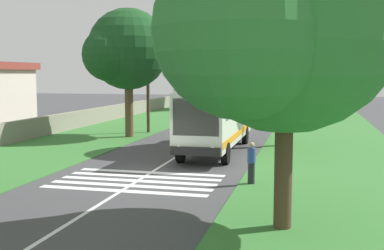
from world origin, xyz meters
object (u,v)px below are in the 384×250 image
(coach_bus, at_px, (218,114))
(roadside_tree_right_2, at_px, (278,22))
(trailing_car_2, at_px, (267,106))
(trailing_car_1, at_px, (258,110))
(roadside_tree_left_1, at_px, (126,51))
(pedestrian, at_px, (251,162))
(roadside_tree_right_1, at_px, (300,47))
(utility_pole, at_px, (148,80))
(trailing_car_0, at_px, (216,113))
(roadside_tree_right_0, at_px, (281,20))
(trailing_car_3, at_px, (268,102))
(roadside_tree_left_0, at_px, (206,46))

(coach_bus, relative_size, roadside_tree_right_2, 1.20)
(coach_bus, height_order, trailing_car_2, coach_bus)
(trailing_car_1, xyz_separation_m, roadside_tree_left_1, (-18.79, 7.26, 5.33))
(pedestrian, bearing_deg, roadside_tree_right_2, -166.63)
(roadside_tree_right_1, height_order, pedestrian, roadside_tree_right_1)
(trailing_car_1, bearing_deg, coach_bus, -179.83)
(utility_pole, bearing_deg, pedestrian, -148.23)
(trailing_car_0, bearing_deg, roadside_tree_right_0, -155.80)
(trailing_car_1, relative_size, trailing_car_3, 1.00)
(coach_bus, distance_m, roadside_tree_right_1, 44.91)
(trailing_car_3, height_order, pedestrian, pedestrian)
(trailing_car_2, relative_size, roadside_tree_right_0, 0.41)
(roadside_tree_left_1, height_order, roadside_tree_right_1, roadside_tree_right_1)
(roadside_tree_left_1, bearing_deg, roadside_tree_right_1, -15.28)
(roadside_tree_right_1, bearing_deg, roadside_tree_left_0, 135.32)
(coach_bus, bearing_deg, roadside_tree_right_1, -4.52)
(coach_bus, bearing_deg, trailing_car_0, 10.98)
(trailing_car_1, height_order, roadside_tree_left_0, roadside_tree_left_0)
(roadside_tree_left_1, height_order, pedestrian, roadside_tree_left_1)
(coach_bus, height_order, roadside_tree_right_0, roadside_tree_right_0)
(coach_bus, bearing_deg, roadside_tree_right_0, -47.31)
(trailing_car_1, bearing_deg, roadside_tree_left_1, 158.86)
(trailing_car_1, height_order, pedestrian, pedestrian)
(utility_pole, bearing_deg, trailing_car_1, -22.64)
(trailing_car_0, relative_size, roadside_tree_right_1, 0.36)
(pedestrian, bearing_deg, coach_bus, 19.85)
(roadside_tree_right_0, relative_size, utility_pole, 1.40)
(roadside_tree_right_1, bearing_deg, trailing_car_2, 166.30)
(roadside_tree_right_0, distance_m, utility_pole, 11.60)
(roadside_tree_right_0, bearing_deg, roadside_tree_right_2, -176.89)
(roadside_tree_right_1, xyz_separation_m, utility_pole, (-36.86, 10.24, -4.20))
(pedestrian, bearing_deg, trailing_car_0, 13.76)
(trailing_car_1, xyz_separation_m, trailing_car_2, (7.24, -0.25, 0.00))
(roadside_tree_right_0, bearing_deg, coach_bus, 132.69)
(trailing_car_0, height_order, roadside_tree_left_0, roadside_tree_left_0)
(roadside_tree_right_0, distance_m, roadside_tree_right_1, 41.31)
(coach_bus, xyz_separation_m, roadside_tree_right_1, (44.37, -3.51, 6.01))
(trailing_car_0, xyz_separation_m, trailing_car_1, (5.10, -3.50, 0.00))
(trailing_car_2, bearing_deg, trailing_car_1, 178.01)
(trailing_car_3, relative_size, pedestrian, 2.54)
(trailing_car_2, distance_m, roadside_tree_right_1, 15.93)
(roadside_tree_left_0, bearing_deg, coach_bus, -166.85)
(coach_bus, height_order, roadside_tree_left_0, roadside_tree_left_0)
(trailing_car_1, height_order, roadside_tree_right_1, roadside_tree_right_1)
(roadside_tree_right_0, height_order, pedestrian, roadside_tree_right_0)
(roadside_tree_right_0, relative_size, pedestrian, 6.27)
(trailing_car_0, relative_size, trailing_car_1, 1.00)
(trailing_car_0, height_order, utility_pole, utility_pole)
(roadside_tree_right_1, xyz_separation_m, roadside_tree_right_2, (-57.96, -0.71, -2.27))
(pedestrian, bearing_deg, roadside_tree_right_0, -2.15)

